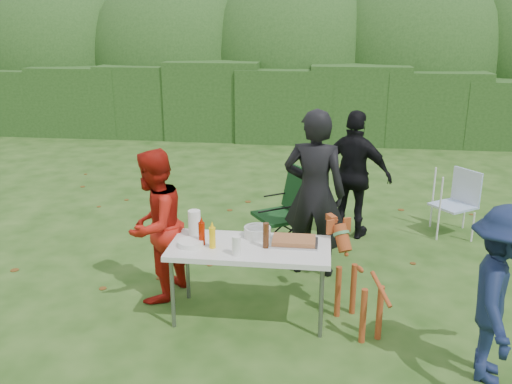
# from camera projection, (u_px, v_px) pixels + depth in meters

# --- Properties ---
(ground) EXTENTS (80.00, 80.00, 0.00)m
(ground) POSITION_uv_depth(u_px,v_px,m) (226.00, 300.00, 5.57)
(ground) COLOR #1E4211
(hedge_row) EXTENTS (22.00, 1.40, 1.70)m
(hedge_row) POSITION_uv_depth(u_px,v_px,m) (285.00, 104.00, 12.88)
(hedge_row) COLOR #23471C
(hedge_row) RESTS_ON ground
(shrub_backdrop) EXTENTS (20.00, 2.60, 3.20)m
(shrub_backdrop) POSITION_uv_depth(u_px,v_px,m) (290.00, 66.00, 14.16)
(shrub_backdrop) COLOR #3D6628
(shrub_backdrop) RESTS_ON ground
(folding_table) EXTENTS (1.50, 0.70, 0.74)m
(folding_table) POSITION_uv_depth(u_px,v_px,m) (250.00, 251.00, 5.06)
(folding_table) COLOR silver
(folding_table) RESTS_ON ground
(person_cook) EXTENTS (0.73, 0.53, 1.87)m
(person_cook) POSITION_uv_depth(u_px,v_px,m) (314.00, 194.00, 5.92)
(person_cook) COLOR black
(person_cook) RESTS_ON ground
(person_red_jacket) EXTENTS (0.75, 0.87, 1.56)m
(person_red_jacket) POSITION_uv_depth(u_px,v_px,m) (154.00, 226.00, 5.42)
(person_red_jacket) COLOR #AA180E
(person_red_jacket) RESTS_ON ground
(person_black_puffy) EXTENTS (1.06, 0.76, 1.67)m
(person_black_puffy) POSITION_uv_depth(u_px,v_px,m) (354.00, 175.00, 6.98)
(person_black_puffy) COLOR black
(person_black_puffy) RESTS_ON ground
(child) EXTENTS (0.74, 1.04, 1.45)m
(child) POSITION_uv_depth(u_px,v_px,m) (500.00, 296.00, 4.16)
(child) COLOR #141F41
(child) RESTS_ON ground
(dog) EXTENTS (0.76, 1.02, 0.90)m
(dog) POSITION_uv_depth(u_px,v_px,m) (359.00, 283.00, 4.94)
(dog) COLOR #9A411C
(dog) RESTS_ON ground
(camping_chair) EXTENTS (0.91, 0.91, 1.05)m
(camping_chair) POSITION_uv_depth(u_px,v_px,m) (281.00, 211.00, 6.61)
(camping_chair) COLOR #113716
(camping_chair) RESTS_ON ground
(lawn_chair) EXTENTS (0.72, 0.72, 0.87)m
(lawn_chair) POSITION_uv_depth(u_px,v_px,m) (453.00, 203.00, 7.16)
(lawn_chair) COLOR #4476BB
(lawn_chair) RESTS_ON ground
(food_tray) EXTENTS (0.45, 0.30, 0.02)m
(food_tray) POSITION_uv_depth(u_px,v_px,m) (294.00, 243.00, 5.08)
(food_tray) COLOR #B7B7BA
(food_tray) RESTS_ON folding_table
(focaccia_bread) EXTENTS (0.40, 0.26, 0.04)m
(focaccia_bread) POSITION_uv_depth(u_px,v_px,m) (294.00, 240.00, 5.07)
(focaccia_bread) COLOR #9D5F37
(focaccia_bread) RESTS_ON food_tray
(mustard_bottle) EXTENTS (0.06, 0.06, 0.20)m
(mustard_bottle) POSITION_uv_depth(u_px,v_px,m) (212.00, 238.00, 4.97)
(mustard_bottle) COLOR yellow
(mustard_bottle) RESTS_ON folding_table
(ketchup_bottle) EXTENTS (0.06, 0.06, 0.22)m
(ketchup_bottle) POSITION_uv_depth(u_px,v_px,m) (202.00, 234.00, 5.04)
(ketchup_bottle) COLOR #9C1600
(ketchup_bottle) RESTS_ON folding_table
(beer_bottle) EXTENTS (0.06, 0.06, 0.24)m
(beer_bottle) POSITION_uv_depth(u_px,v_px,m) (266.00, 235.00, 4.97)
(beer_bottle) COLOR #47230F
(beer_bottle) RESTS_ON folding_table
(paper_towel_roll) EXTENTS (0.12, 0.12, 0.26)m
(paper_towel_roll) POSITION_uv_depth(u_px,v_px,m) (195.00, 223.00, 5.23)
(paper_towel_roll) COLOR white
(paper_towel_roll) RESTS_ON folding_table
(cup_stack) EXTENTS (0.08, 0.08, 0.18)m
(cup_stack) POSITION_uv_depth(u_px,v_px,m) (236.00, 246.00, 4.82)
(cup_stack) COLOR white
(cup_stack) RESTS_ON folding_table
(pasta_bowl) EXTENTS (0.26, 0.26, 0.10)m
(pasta_bowl) POSITION_uv_depth(u_px,v_px,m) (257.00, 232.00, 5.24)
(pasta_bowl) COLOR silver
(pasta_bowl) RESTS_ON folding_table
(plate_stack) EXTENTS (0.24, 0.24, 0.05)m
(plate_stack) POSITION_uv_depth(u_px,v_px,m) (191.00, 243.00, 5.03)
(plate_stack) COLOR white
(plate_stack) RESTS_ON folding_table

